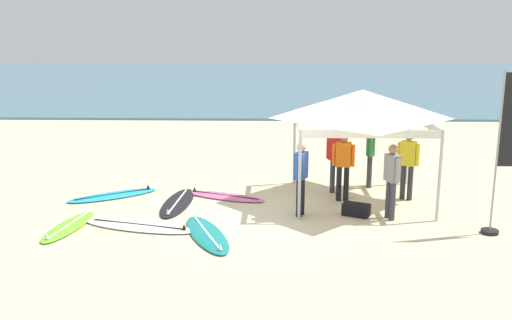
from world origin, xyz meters
TOP-DOWN VIEW (x-y plane):
  - ground_plane at (0.00, 0.00)m, footprint 80.00×80.00m
  - sea at (0.00, 31.28)m, footprint 80.00×36.00m
  - canopy_tent at (2.24, 1.35)m, footprint 3.18×3.18m
  - surfboard_black at (-2.19, 0.91)m, footprint 0.81×2.42m
  - surfboard_cyan at (-3.92, 1.48)m, footprint 2.28×1.76m
  - surfboard_teal at (-1.23, -1.24)m, footprint 1.47×2.47m
  - surfboard_lime at (-4.26, -0.86)m, footprint 0.88×2.10m
  - surfboard_pink at (-1.08, 1.47)m, footprint 2.21×1.34m
  - surfboard_white at (-2.75, -0.77)m, footprint 2.67×1.35m
  - person_grey at (2.75, -0.06)m, footprint 0.32×0.53m
  - person_green at (2.71, 2.58)m, footprint 0.26×0.55m
  - person_red at (1.75, 1.96)m, footprint 0.50×0.36m
  - person_yellow at (3.44, 1.43)m, footprint 0.50×0.36m
  - person_blue at (0.75, 0.11)m, footprint 0.35×0.51m
  - person_orange at (1.84, 1.27)m, footprint 0.54×0.29m
  - banner_flag at (4.78, -0.94)m, footprint 0.60×0.36m
  - gear_bag_near_tent at (2.03, 0.14)m, footprint 0.68×0.55m

SIDE VIEW (x-z plane):
  - ground_plane at x=0.00m, z-range 0.00..0.00m
  - surfboard_white at x=-2.75m, z-range -0.06..0.13m
  - surfboard_teal at x=-1.23m, z-range -0.06..0.13m
  - surfboard_black at x=-2.19m, z-range -0.06..0.13m
  - surfboard_cyan at x=-3.92m, z-range -0.06..0.13m
  - surfboard_pink at x=-1.08m, z-range -0.06..0.13m
  - surfboard_lime at x=-4.26m, z-range -0.06..0.13m
  - sea at x=0.00m, z-range 0.00..0.10m
  - gear_bag_near_tent at x=2.03m, z-range 0.00..0.28m
  - person_grey at x=2.75m, z-range 0.13..1.84m
  - person_green at x=2.71m, z-range 0.13..1.84m
  - person_red at x=1.75m, z-range 0.13..1.84m
  - person_yellow at x=3.44m, z-range 0.13..1.84m
  - person_blue at x=0.75m, z-range 0.13..1.84m
  - person_orange at x=1.84m, z-range 0.13..1.84m
  - banner_flag at x=4.78m, z-range -0.13..3.27m
  - canopy_tent at x=2.24m, z-range 1.01..3.76m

